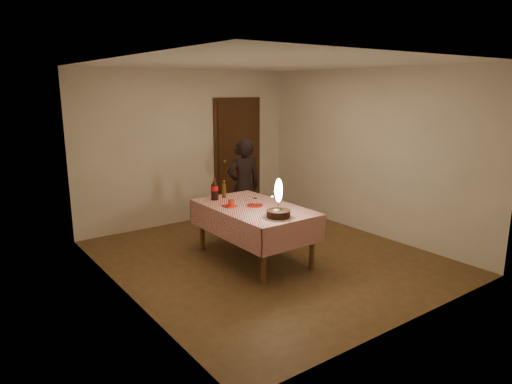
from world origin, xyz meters
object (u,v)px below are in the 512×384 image
at_px(red_cup, 231,204).
at_px(amber_bottle_left, 224,190).
at_px(cola_bottle, 215,189).
at_px(photographer, 244,186).
at_px(dining_table, 254,214).
at_px(clear_cup, 255,201).
at_px(red_plate, 255,205).
at_px(birthday_cake, 278,209).

height_order(red_cup, amber_bottle_left, amber_bottle_left).
bearing_deg(cola_bottle, photographer, 25.99).
height_order(dining_table, amber_bottle_left, amber_bottle_left).
relative_size(clear_cup, amber_bottle_left, 0.35).
relative_size(dining_table, red_plate, 7.82).
relative_size(red_plate, cola_bottle, 0.69).
distance_m(cola_bottle, amber_bottle_left, 0.18).
xyz_separation_m(birthday_cake, amber_bottle_left, (0.01, 1.27, 0.01)).
bearing_deg(red_cup, cola_bottle, 85.20).
xyz_separation_m(red_cup, cola_bottle, (0.04, 0.49, 0.10)).
height_order(cola_bottle, photographer, photographer).
relative_size(red_cup, photographer, 0.06).
xyz_separation_m(birthday_cake, clear_cup, (0.14, 0.68, -0.07)).
distance_m(dining_table, cola_bottle, 0.72).
distance_m(red_plate, cola_bottle, 0.67).
relative_size(birthday_cake, photographer, 0.32).
relative_size(dining_table, amber_bottle_left, 6.75).
relative_size(dining_table, cola_bottle, 5.42).
bearing_deg(photographer, cola_bottle, -154.01).
relative_size(red_cup, amber_bottle_left, 0.39).
xyz_separation_m(clear_cup, amber_bottle_left, (-0.13, 0.59, 0.07)).
relative_size(birthday_cake, clear_cup, 5.43).
distance_m(birthday_cake, amber_bottle_left, 1.27).
bearing_deg(cola_bottle, dining_table, -69.72).
bearing_deg(birthday_cake, red_cup, 105.08).
distance_m(clear_cup, cola_bottle, 0.64).
xyz_separation_m(amber_bottle_left, photographer, (0.58, 0.34, -0.08)).
distance_m(red_plate, clear_cup, 0.07).
bearing_deg(clear_cup, amber_bottle_left, 102.32).
distance_m(clear_cup, amber_bottle_left, 0.61).
distance_m(birthday_cake, cola_bottle, 1.25).
height_order(red_plate, photographer, photographer).
relative_size(dining_table, clear_cup, 19.11).
relative_size(cola_bottle, amber_bottle_left, 1.25).
bearing_deg(amber_bottle_left, cola_bottle, -169.52).
bearing_deg(red_cup, red_plate, -20.22).
xyz_separation_m(dining_table, clear_cup, (0.07, 0.07, 0.14)).
bearing_deg(amber_bottle_left, dining_table, -85.08).
height_order(clear_cup, photographer, photographer).
height_order(birthday_cake, photographer, photographer).
bearing_deg(cola_bottle, red_cup, -94.80).
bearing_deg(amber_bottle_left, clear_cup, -77.68).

